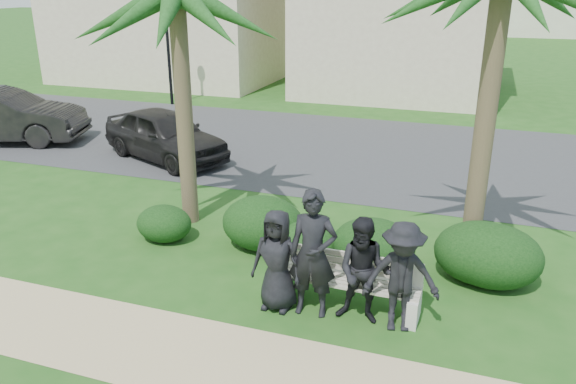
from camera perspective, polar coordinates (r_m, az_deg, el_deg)
name	(u,v)px	position (r m, az deg, el deg)	size (l,w,h in m)	color
ground	(291,296)	(8.73, 0.26, -10.49)	(160.00, 160.00, 0.00)	#1C4B15
footpath	(244,367)	(7.35, -4.50, -17.33)	(30.00, 1.60, 0.01)	tan
asphalt_street	(383,154)	(15.92, 9.63, 3.87)	(160.00, 8.00, 0.01)	#2D2D30
stucco_bldg_left	(175,0)	(28.93, -11.37, 18.57)	(10.40, 8.40, 7.30)	beige
stucco_bldg_right	(407,3)	(25.32, 11.97, 18.29)	(8.40, 8.40, 7.30)	beige
street_lamp	(167,26)	(22.28, -12.24, 16.15)	(0.36, 0.36, 4.29)	black
park_bench	(343,285)	(8.34, 5.61, -9.39)	(2.24, 0.55, 0.78)	#B0A694
man_a	(277,260)	(8.09, -1.12, -6.96)	(0.75, 0.49, 1.53)	black
man_b	(313,254)	(7.89, 2.54, -6.30)	(0.69, 0.45, 1.89)	black
man_c	(364,271)	(7.85, 7.71, -7.98)	(0.76, 0.59, 1.56)	black
man_d	(402,277)	(7.75, 11.46, -8.48)	(1.03, 0.59, 1.59)	black
hedge_a	(164,222)	(10.61, -12.48, -3.04)	(1.04, 0.86, 0.68)	black
hedge_b	(263,221)	(10.05, -2.58, -3.01)	(1.49, 1.23, 0.97)	black
hedge_c	(306,242)	(9.58, 1.88, -5.08)	(1.10, 0.91, 0.72)	black
hedge_d	(373,244)	(9.40, 8.66, -5.24)	(1.38, 1.14, 0.90)	black
hedge_e	(483,251)	(9.47, 19.20, -5.71)	(1.52, 1.26, 0.99)	black
hedge_f	(493,254)	(9.43, 20.10, -5.94)	(1.53, 1.26, 0.99)	black
car_a	(165,135)	(15.40, -12.41, 5.72)	(1.60, 3.97, 1.35)	black
car_b	(1,116)	(18.72, -27.10, 6.87)	(1.65, 4.73, 1.56)	black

